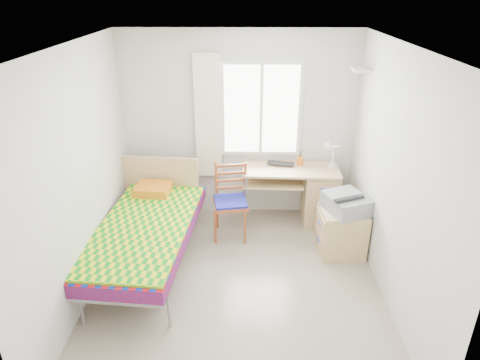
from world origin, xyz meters
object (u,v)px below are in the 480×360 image
object	(u,v)px
desk	(315,193)
chair	(231,197)
printer	(346,203)
bed	(146,228)
cabinet	(341,232)

from	to	relation	value
desk	chair	distance (m)	1.22
chair	printer	distance (m)	1.47
desk	bed	bearing A→B (deg)	-152.33
bed	chair	bearing A→B (deg)	38.91
bed	cabinet	bearing A→B (deg)	10.67
desk	chair	world-z (taller)	chair
chair	cabinet	xyz separation A→B (m)	(1.38, -0.43, -0.26)
chair	printer	bearing A→B (deg)	-26.51
chair	cabinet	size ratio (longest dim) A/B	1.68
chair	desk	bearing A→B (deg)	7.65
cabinet	printer	size ratio (longest dim) A/B	0.94
desk	cabinet	distance (m)	0.83
bed	printer	distance (m)	2.41
chair	printer	world-z (taller)	chair
desk	cabinet	world-z (taller)	desk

